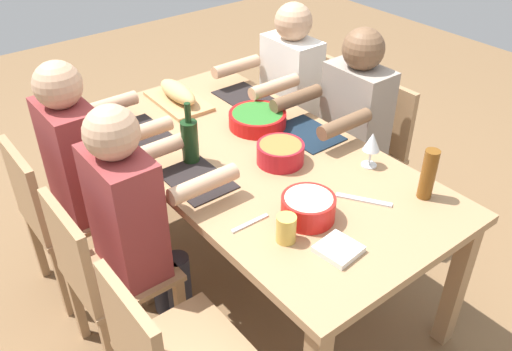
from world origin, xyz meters
The scene contains 26 objects.
ground_plane centered at (0.00, 0.00, 0.00)m, with size 8.00×8.00×0.00m, color brown.
dining_table centered at (0.00, 0.00, 0.66)m, with size 1.87×0.96×0.74m.
chair_far_left centered at (-0.51, 0.80, 0.48)m, with size 0.40×0.40×0.85m.
diner_far_left centered at (-0.51, 0.62, 0.70)m, with size 0.41×0.53×1.20m.
chair_near_center centered at (0.00, -0.80, 0.48)m, with size 0.40×0.40×0.85m.
diner_near_center centered at (0.00, -0.62, 0.70)m, with size 0.41×0.53×1.20m.
chair_near_left centered at (-0.51, -0.80, 0.48)m, with size 0.40×0.40×0.85m.
diner_near_left centered at (-0.51, -0.62, 0.70)m, with size 0.41×0.53×1.20m.
chair_far_center centered at (0.00, 0.80, 0.48)m, with size 0.40×0.40×0.85m.
diner_far_center centered at (0.00, 0.62, 0.70)m, with size 0.41×0.53×1.20m.
serving_bowl_pasta centered at (0.48, -0.12, 0.80)m, with size 0.21×0.21×0.10m.
serving_bowl_fruit centered at (0.11, 0.05, 0.79)m, with size 0.21×0.21×0.09m.
serving_bowl_greens centered at (-0.21, 0.18, 0.78)m, with size 0.29×0.29×0.08m.
cutting_board centered at (-0.68, 0.00, 0.75)m, with size 0.40×0.22×0.02m, color tan.
bread_loaf centered at (-0.68, 0.00, 0.81)m, with size 0.32×0.11×0.09m, color tan.
wine_bottle centered at (-0.14, -0.26, 0.85)m, with size 0.08×0.08×0.29m.
beer_bottle centered at (0.67, 0.35, 0.85)m, with size 0.06×0.06×0.22m, color brown.
wine_glass centered at (0.38, 0.35, 0.86)m, with size 0.08×0.08×0.17m.
placemat_far_left centered at (-0.51, 0.32, 0.74)m, with size 0.32×0.23×0.01m, color black.
placemat_near_center centered at (0.00, -0.32, 0.74)m, with size 0.32×0.23×0.01m, color black.
cup_near_right centered at (0.53, -0.27, 0.79)m, with size 0.07×0.07×0.11m, color gold.
fork_near_right centered at (0.37, -0.32, 0.74)m, with size 0.02×0.17×0.01m, color silver.
placemat_near_left centered at (-0.51, -0.32, 0.74)m, with size 0.32×0.23×0.01m, color black.
placemat_far_center centered at (0.00, 0.32, 0.74)m, with size 0.32×0.23×0.01m, color #142333.
carving_knife centered at (0.54, 0.13, 0.74)m, with size 0.23×0.02×0.01m, color silver.
napkin_stack centered at (0.69, -0.17, 0.75)m, with size 0.14×0.14×0.02m, color white.
Camera 1 is at (1.65, -1.29, 2.06)m, focal length 37.89 mm.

